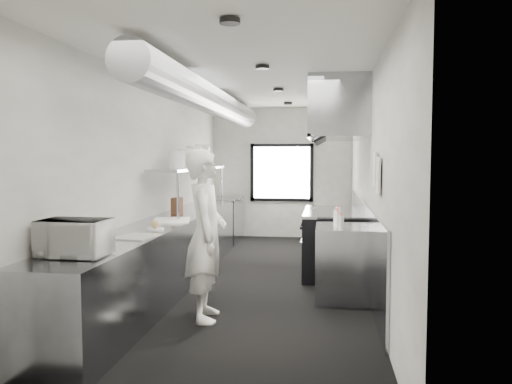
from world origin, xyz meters
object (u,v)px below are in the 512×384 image
(line_cook, at_px, (206,235))
(cutting_board, at_px, (171,220))
(far_work_table, at_px, (222,220))
(deli_tub_a, at_px, (79,241))
(squeeze_bottle_c, at_px, (336,218))
(exhaust_hood, at_px, (337,112))
(bottle_station, at_px, (343,263))
(knife_block, at_px, (177,206))
(plate_stack_d, at_px, (202,156))
(deli_tub_b, at_px, (88,239))
(microwave, at_px, (74,238))
(plate_stack_c, at_px, (195,156))
(squeeze_bottle_d, at_px, (338,217))
(squeeze_bottle_a, at_px, (341,223))
(small_plate, at_px, (155,229))
(plate_stack_b, at_px, (185,158))
(range, at_px, (332,242))
(plate_stack_a, at_px, (177,160))
(prep_counter, at_px, (165,255))
(pass_shelf, at_px, (192,170))
(squeeze_bottle_b, at_px, (338,220))
(squeeze_bottle_e, at_px, (338,215))

(line_cook, height_order, cutting_board, line_cook)
(far_work_table, xyz_separation_m, deli_tub_a, (-0.18, -5.68, 0.50))
(squeeze_bottle_c, bearing_deg, exhaust_hood, 88.78)
(line_cook, bearing_deg, bottle_station, -66.48)
(knife_block, distance_m, plate_stack_d, 1.49)
(deli_tub_b, bearing_deg, knife_block, 88.08)
(cutting_board, relative_size, squeeze_bottle_c, 3.28)
(microwave, xyz_separation_m, plate_stack_c, (-0.00, 4.01, 0.69))
(plate_stack_d, relative_size, squeeze_bottle_d, 2.08)
(bottle_station, bearing_deg, squeeze_bottle_a, -94.89)
(small_plate, bearing_deg, microwave, -95.52)
(plate_stack_b, bearing_deg, small_plate, -84.85)
(line_cook, relative_size, plate_stack_c, 5.24)
(deli_tub_b, bearing_deg, bottle_station, 32.79)
(range, distance_m, far_work_table, 3.32)
(squeeze_bottle_a, bearing_deg, plate_stack_a, 150.41)
(microwave, relative_size, small_plate, 2.67)
(bottle_station, bearing_deg, plate_stack_b, 150.58)
(prep_counter, height_order, deli_tub_a, deli_tub_a)
(range, bearing_deg, plate_stack_b, -177.82)
(prep_counter, height_order, microwave, microwave)
(far_work_table, relative_size, plate_stack_d, 3.14)
(pass_shelf, relative_size, cutting_board, 4.87)
(prep_counter, xyz_separation_m, plate_stack_c, (-0.02, 1.62, 1.29))
(plate_stack_c, height_order, plate_stack_d, plate_stack_d)
(range, distance_m, cutting_board, 2.47)
(deli_tub_a, bearing_deg, plate_stack_a, 87.70)
(deli_tub_a, relative_size, knife_block, 0.64)
(range, bearing_deg, squeeze_bottle_b, -88.42)
(pass_shelf, relative_size, deli_tub_a, 19.89)
(exhaust_hood, xyz_separation_m, range, (-0.06, 0.00, -1.92))
(range, relative_size, squeeze_bottle_b, 8.90)
(far_work_table, bearing_deg, deli_tub_a, -91.81)
(squeeze_bottle_a, height_order, squeeze_bottle_d, squeeze_bottle_d)
(squeeze_bottle_b, bearing_deg, line_cook, -150.06)
(squeeze_bottle_d, bearing_deg, bottle_station, -61.85)
(deli_tub_b, height_order, plate_stack_a, plate_stack_a)
(line_cook, distance_m, squeeze_bottle_a, 1.57)
(deli_tub_b, distance_m, knife_block, 2.67)
(plate_stack_a, distance_m, squeeze_bottle_a, 2.78)
(deli_tub_a, bearing_deg, deli_tub_b, 92.01)
(microwave, relative_size, plate_stack_c, 1.49)
(small_plate, xyz_separation_m, squeeze_bottle_e, (2.11, 0.91, 0.09))
(line_cook, height_order, squeeze_bottle_c, line_cook)
(plate_stack_c, bearing_deg, plate_stack_b, -91.41)
(prep_counter, relative_size, range, 3.75)
(range, distance_m, squeeze_bottle_c, 1.45)
(exhaust_hood, relative_size, small_plate, 11.32)
(cutting_board, height_order, squeeze_bottle_d, squeeze_bottle_d)
(exhaust_hood, height_order, knife_block, exhaust_hood)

